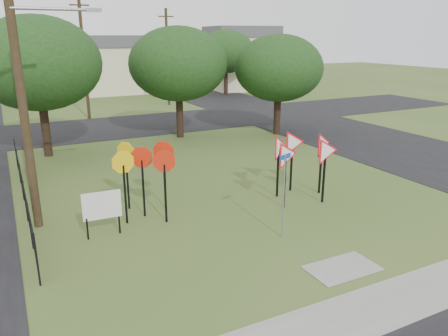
# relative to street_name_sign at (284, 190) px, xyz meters

# --- Properties ---
(ground) EXTENTS (140.00, 140.00, 0.00)m
(ground) POSITION_rel_street_name_sign_xyz_m (0.38, -0.03, -1.60)
(ground) COLOR #364F1D
(sidewalk) EXTENTS (30.00, 1.60, 0.02)m
(sidewalk) POSITION_rel_street_name_sign_xyz_m (0.38, -4.23, -1.59)
(sidewalk) COLOR gray
(sidewalk) RESTS_ON ground
(planting_strip) EXTENTS (30.00, 0.80, 0.02)m
(planting_strip) POSITION_rel_street_name_sign_xyz_m (0.38, -5.43, -1.59)
(planting_strip) COLOR #364F1D
(planting_strip) RESTS_ON ground
(street_right) EXTENTS (8.00, 50.00, 0.02)m
(street_right) POSITION_rel_street_name_sign_xyz_m (12.38, 9.97, -1.59)
(street_right) COLOR black
(street_right) RESTS_ON ground
(street_far) EXTENTS (60.00, 8.00, 0.02)m
(street_far) POSITION_rel_street_name_sign_xyz_m (0.38, 19.97, -1.59)
(street_far) COLOR black
(street_far) RESTS_ON ground
(curb_pad) EXTENTS (2.00, 1.20, 0.02)m
(curb_pad) POSITION_rel_street_name_sign_xyz_m (0.38, -2.43, -1.59)
(curb_pad) COLOR gray
(curb_pad) RESTS_ON ground
(street_name_sign) EXTENTS (0.54, 0.22, 2.76)m
(street_name_sign) POSITION_rel_street_name_sign_xyz_m (0.00, 0.00, 0.00)
(street_name_sign) COLOR gray
(street_name_sign) RESTS_ON ground
(stop_sign_cluster) EXTENTS (2.41, 2.28, 2.59)m
(stop_sign_cluster) POSITION_rel_street_name_sign_xyz_m (-3.35, 3.70, 0.31)
(stop_sign_cluster) COLOR black
(stop_sign_cluster) RESTS_ON ground
(yield_sign_cluster) EXTENTS (3.33, 1.75, 2.63)m
(yield_sign_cluster) POSITION_rel_street_name_sign_xyz_m (2.61, 2.66, 0.33)
(yield_sign_cluster) COLOR black
(yield_sign_cluster) RESTS_ON ground
(info_board) EXTENTS (1.22, 0.09, 1.53)m
(info_board) POSITION_rel_street_name_sign_xyz_m (-5.09, 2.66, -0.59)
(info_board) COLOR black
(info_board) RESTS_ON ground
(utility_pole_main) EXTENTS (3.55, 0.33, 10.00)m
(utility_pole_main) POSITION_rel_street_name_sign_xyz_m (-6.85, 4.47, 3.61)
(utility_pole_main) COLOR #392B1A
(utility_pole_main) RESTS_ON ground
(far_pole_a) EXTENTS (1.40, 0.24, 9.00)m
(far_pole_a) POSITION_rel_street_name_sign_xyz_m (-1.62, 23.97, 3.00)
(far_pole_a) COLOR #392B1A
(far_pole_a) RESTS_ON ground
(far_pole_b) EXTENTS (1.40, 0.24, 8.50)m
(far_pole_b) POSITION_rel_street_name_sign_xyz_m (6.38, 27.97, 2.75)
(far_pole_b) COLOR #392B1A
(far_pole_b) RESTS_ON ground
(fence_run) EXTENTS (0.05, 11.55, 1.50)m
(fence_run) POSITION_rel_street_name_sign_xyz_m (-7.22, 6.22, -0.81)
(fence_run) COLOR black
(fence_run) RESTS_ON ground
(house_mid) EXTENTS (8.40, 8.40, 6.20)m
(house_mid) POSITION_rel_street_name_sign_xyz_m (4.38, 39.97, 1.55)
(house_mid) COLOR beige
(house_mid) RESTS_ON ground
(house_right) EXTENTS (8.30, 8.30, 7.20)m
(house_right) POSITION_rel_street_name_sign_xyz_m (18.38, 35.97, 2.05)
(house_right) COLOR beige
(house_right) RESTS_ON ground
(tree_near_left) EXTENTS (6.40, 6.40, 7.27)m
(tree_near_left) POSITION_rel_street_name_sign_xyz_m (-5.62, 13.97, 3.26)
(tree_near_left) COLOR black
(tree_near_left) RESTS_ON ground
(tree_near_mid) EXTENTS (6.00, 6.00, 6.80)m
(tree_near_mid) POSITION_rel_street_name_sign_xyz_m (2.38, 14.97, 2.94)
(tree_near_mid) COLOR black
(tree_near_mid) RESTS_ON ground
(tree_near_right) EXTENTS (5.60, 5.60, 6.33)m
(tree_near_right) POSITION_rel_street_name_sign_xyz_m (8.38, 12.97, 2.63)
(tree_near_right) COLOR black
(tree_near_right) RESTS_ON ground
(tree_far_right) EXTENTS (6.00, 6.00, 6.80)m
(tree_far_right) POSITION_rel_street_name_sign_xyz_m (14.38, 31.97, 2.94)
(tree_far_right) COLOR black
(tree_far_right) RESTS_ON ground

